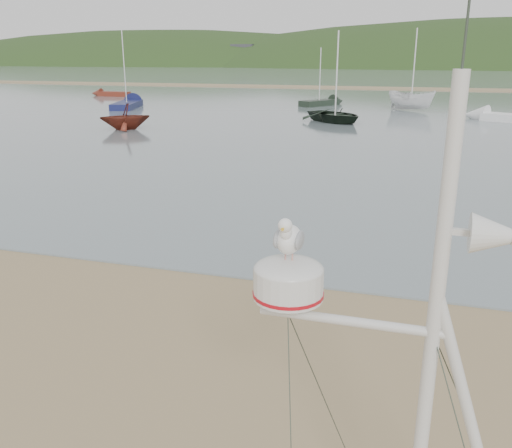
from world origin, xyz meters
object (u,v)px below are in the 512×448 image
(boat_white, at_px, (413,83))
(dinghy_red_far, at_px, (106,94))
(sailboat_dark_mid, at_px, (328,102))
(sailboat_blue_near, at_px, (132,103))
(boat_red, at_px, (124,105))
(boat_dark, at_px, (336,88))
(sailboat_white_near, at_px, (496,117))

(boat_white, distance_m, dinghy_red_far, 33.04)
(sailboat_dark_mid, height_order, sailboat_blue_near, sailboat_blue_near)
(boat_red, bearing_deg, sailboat_blue_near, 169.97)
(boat_red, bearing_deg, boat_dark, 84.17)
(boat_white, distance_m, sailboat_dark_mid, 8.10)
(boat_dark, xyz_separation_m, boat_red, (-11.55, -7.27, -0.79))
(boat_white, distance_m, sailboat_blue_near, 23.84)
(boat_red, relative_size, sailboat_blue_near, 0.41)
(sailboat_dark_mid, bearing_deg, dinghy_red_far, 171.29)
(boat_red, relative_size, sailboat_dark_mid, 0.55)
(boat_red, distance_m, sailboat_dark_mid, 21.99)
(boat_dark, height_order, dinghy_red_far, boat_dark)
(sailboat_dark_mid, xyz_separation_m, sailboat_white_near, (13.05, -8.65, -0.00))
(dinghy_red_far, height_order, sailboat_blue_near, sailboat_blue_near)
(boat_dark, xyz_separation_m, sailboat_dark_mid, (-2.64, 12.80, -1.99))
(boat_dark, relative_size, boat_red, 1.54)
(dinghy_red_far, xyz_separation_m, sailboat_blue_near, (8.69, -9.98, 0.01))
(boat_dark, relative_size, boat_white, 1.05)
(boat_red, bearing_deg, sailboat_dark_mid, 118.03)
(sailboat_blue_near, relative_size, sailboat_white_near, 1.13)
(boat_white, height_order, sailboat_blue_near, sailboat_blue_near)
(boat_red, xyz_separation_m, sailboat_white_near, (21.96, 11.42, -1.20))
(sailboat_white_near, bearing_deg, dinghy_red_far, 161.85)
(boat_dark, height_order, sailboat_blue_near, sailboat_blue_near)
(sailboat_blue_near, bearing_deg, boat_red, -62.01)
(sailboat_dark_mid, xyz_separation_m, dinghy_red_far, (-25.01, 3.83, -0.01))
(boat_red, bearing_deg, dinghy_red_far, 175.93)
(boat_white, bearing_deg, sailboat_dark_mid, 99.02)
(boat_red, xyz_separation_m, boat_white, (16.16, 16.99, 0.68))
(boat_dark, relative_size, dinghy_red_far, 0.96)
(boat_red, distance_m, sailboat_white_near, 24.79)
(sailboat_blue_near, bearing_deg, boat_white, 7.42)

